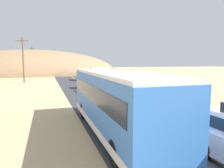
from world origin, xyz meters
name	(u,v)px	position (x,y,z in m)	size (l,w,h in m)	color
ground_plane	(205,155)	(0.00, 0.00, 0.00)	(240.00, 240.00, 0.00)	tan
road_surface	(205,155)	(0.00, 0.00, 0.01)	(8.00, 120.00, 0.02)	#38383D
road_centre_line	(205,154)	(0.00, 0.00, 0.02)	(0.16, 117.60, 0.00)	#D8CC4C
livestock_truck	(104,77)	(1.12, 18.53, 1.79)	(2.53, 9.70, 3.02)	silver
bus	(115,101)	(-2.61, 3.46, 1.75)	(2.54, 10.00, 3.21)	#3872C6
car_far	(83,75)	(1.11, 34.21, 1.09)	(1.90, 4.62, 1.93)	silver
power_pole_mid	(23,59)	(-9.67, 32.56, 4.27)	(2.20, 0.24, 7.95)	brown
power_pole_far	(32,59)	(-9.67, 59.45, 4.43)	(2.20, 0.24, 8.27)	brown
distant_hill	(34,74)	(-9.39, 58.11, 0.00)	(50.57, 27.01, 14.46)	#957553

